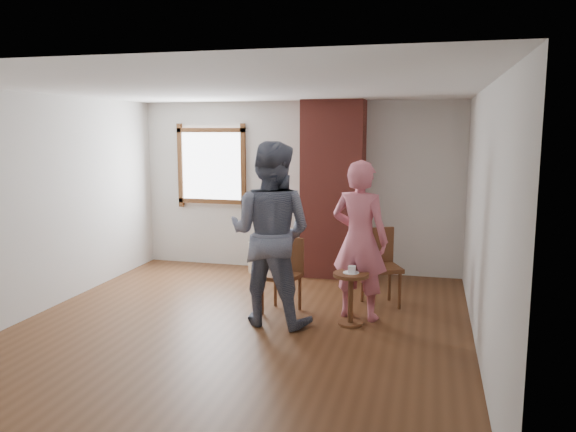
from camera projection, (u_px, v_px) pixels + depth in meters
The scene contains 12 objects.
ground at pixel (240, 328), 6.23m from camera, with size 5.50×5.50×0.00m, color brown.
room_shell at pixel (250, 161), 6.55m from camera, with size 5.04×5.52×2.62m.
brick_chimney at pixel (333, 189), 8.28m from camera, with size 0.90×0.50×2.60m, color #9A4036.
stoneware_crock at pixel (260, 257), 8.62m from camera, with size 0.37×0.37×0.47m, color #CCB693.
dark_pot at pixel (281, 268), 8.56m from camera, with size 0.16×0.16×0.16m, color black.
dining_chair_left at pixel (284, 270), 6.76m from camera, with size 0.49×0.49×0.89m.
dining_chair_right at pixel (379, 262), 7.02m from camera, with size 0.59×0.59×0.96m.
side_table at pixel (351, 290), 6.27m from camera, with size 0.40×0.40×0.60m.
cake_plate at pixel (351, 273), 6.24m from camera, with size 0.18×0.18×0.01m, color white.
cake_slice at pixel (352, 270), 6.23m from camera, with size 0.08×0.07×0.06m, color white.
man at pixel (270, 234), 6.26m from camera, with size 1.00×0.78×2.05m, color #131B36.
person_pink at pixel (360, 240), 6.43m from camera, with size 0.67×0.44×1.84m, color #D06878.
Camera 1 is at (2.00, -5.65, 2.19)m, focal length 35.00 mm.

